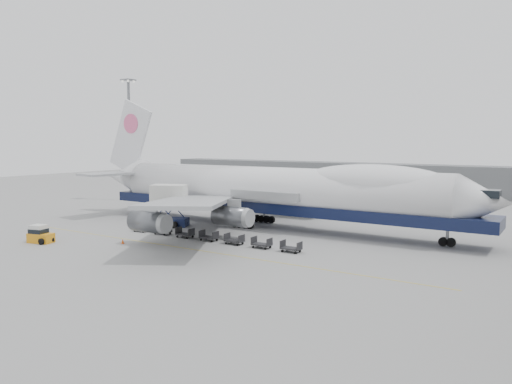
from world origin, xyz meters
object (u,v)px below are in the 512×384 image
Objects in this scene: airliner at (274,190)px; ground_worker at (30,235)px; catering_truck at (169,203)px; baggage_tug at (40,235)px.

airliner is 33.44m from ground_worker.
ground_worker is (-7.19, -18.09, -2.60)m from catering_truck.
catering_truck is at bearing -151.88° from airliner.
baggage_tug is 1.95× the size of ground_worker.
baggage_tug is (-19.21, -25.34, -4.63)m from airliner.
airliner reaches higher than ground_worker.
airliner is 10.78× the size of catering_truck.
baggage_tug is at bearing -127.17° from airliner.
catering_truck is 18.86m from baggage_tug.
catering_truck reaches higher than ground_worker.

